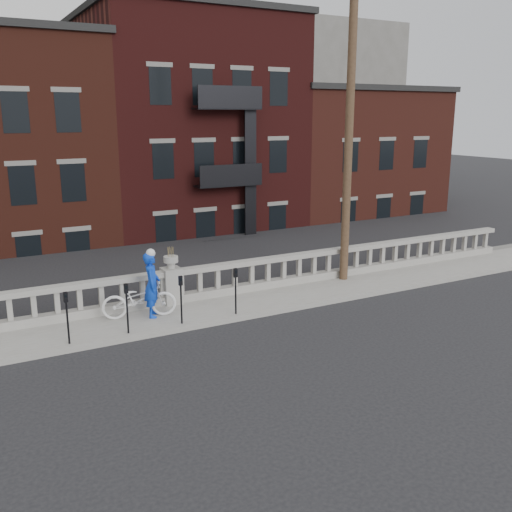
{
  "coord_description": "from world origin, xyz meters",
  "views": [
    {
      "loc": [
        -5.59,
        -11.85,
        5.76
      ],
      "look_at": [
        2.5,
        3.2,
        1.5
      ],
      "focal_mm": 40.0,
      "sensor_mm": 36.0,
      "label": 1
    }
  ],
  "objects": [
    {
      "name": "balustrade",
      "position": [
        0.0,
        3.95,
        0.64
      ],
      "size": [
        28.0,
        0.34,
        1.03
      ],
      "color": "gray",
      "rests_on": "sidewalk"
    },
    {
      "name": "parking_meter_c",
      "position": [
        -1.89,
        2.15,
        1.0
      ],
      "size": [
        0.1,
        0.09,
        1.36
      ],
      "color": "black",
      "rests_on": "sidewalk"
    },
    {
      "name": "utility_pole",
      "position": [
        6.2,
        3.6,
        5.24
      ],
      "size": [
        1.6,
        0.28,
        10.0
      ],
      "color": "#422D1E",
      "rests_on": "sidewalk"
    },
    {
      "name": "lower_level",
      "position": [
        0.56,
        23.04,
        2.63
      ],
      "size": [
        80.0,
        44.0,
        20.8
      ],
      "color": "#605E59",
      "rests_on": "ground"
    },
    {
      "name": "cyclist",
      "position": [
        -0.88,
        3.1,
        1.08
      ],
      "size": [
        0.67,
        0.8,
        1.87
      ],
      "primitive_type": "imported",
      "rotation": [
        0.0,
        0.0,
        1.18
      ],
      "color": "#0D3AC7",
      "rests_on": "sidewalk"
    },
    {
      "name": "ground",
      "position": [
        0.0,
        0.0,
        0.0
      ],
      "size": [
        120.0,
        120.0,
        0.0
      ],
      "primitive_type": "plane",
      "color": "black",
      "rests_on": "ground"
    },
    {
      "name": "sidewalk",
      "position": [
        0.0,
        3.0,
        0.07
      ],
      "size": [
        32.0,
        2.2,
        0.15
      ],
      "primitive_type": "cube",
      "color": "gray",
      "rests_on": "ground"
    },
    {
      "name": "parking_meter_b",
      "position": [
        -3.4,
        2.15,
        1.0
      ],
      "size": [
        0.1,
        0.09,
        1.36
      ],
      "color": "black",
      "rests_on": "sidewalk"
    },
    {
      "name": "parking_meter_d",
      "position": [
        -0.39,
        2.15,
        1.0
      ],
      "size": [
        0.1,
        0.09,
        1.36
      ],
      "color": "black",
      "rests_on": "sidewalk"
    },
    {
      "name": "bicycle",
      "position": [
        -1.25,
        3.19,
        0.7
      ],
      "size": [
        2.18,
        1.17,
        1.09
      ],
      "primitive_type": "imported",
      "rotation": [
        0.0,
        0.0,
        1.35
      ],
      "color": "white",
      "rests_on": "sidewalk"
    },
    {
      "name": "parking_meter_e",
      "position": [
        1.27,
        2.15,
        1.0
      ],
      "size": [
        0.1,
        0.09,
        1.36
      ],
      "color": "black",
      "rests_on": "sidewalk"
    },
    {
      "name": "planter_pedestal",
      "position": [
        0.0,
        3.95,
        0.83
      ],
      "size": [
        0.55,
        0.55,
        1.76
      ],
      "color": "gray",
      "rests_on": "sidewalk"
    }
  ]
}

